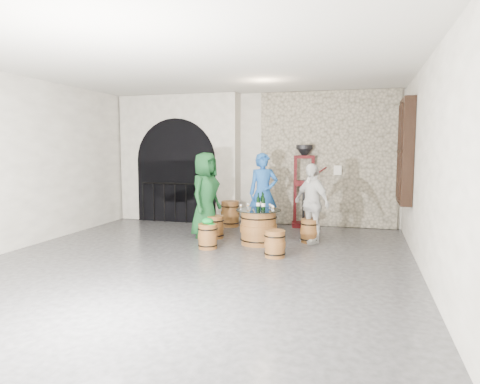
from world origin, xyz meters
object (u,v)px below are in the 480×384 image
(barrel_stool_near_left, at_px, (208,236))
(wine_bottle_left, at_px, (258,203))
(person_green, at_px, (205,195))
(person_white, at_px, (311,203))
(side_barrel, at_px, (230,214))
(barrel_stool_far, at_px, (263,223))
(person_blue, at_px, (263,193))
(barrel_stool_right, at_px, (309,231))
(corking_press, at_px, (304,179))
(wine_bottle_right, at_px, (262,202))
(barrel_stool_left, at_px, (215,227))
(barrel_stool_near_right, at_px, (275,244))
(barrel_table, at_px, (258,227))
(wine_bottle_center, at_px, (263,203))

(barrel_stool_near_left, bearing_deg, wine_bottle_left, 38.15)
(person_green, distance_m, person_white, 2.20)
(person_green, xyz_separation_m, side_barrel, (0.14, 1.30, -0.59))
(barrel_stool_far, xyz_separation_m, barrel_stool_near_left, (-0.68, -1.64, 0.00))
(person_blue, height_order, wine_bottle_left, person_blue)
(barrel_stool_far, relative_size, barrel_stool_right, 1.00)
(corking_press, bearing_deg, wine_bottle_right, -117.80)
(barrel_stool_left, height_order, barrel_stool_near_right, same)
(person_blue, xyz_separation_m, corking_press, (0.76, 0.98, 0.25))
(barrel_stool_far, height_order, person_white, person_white)
(person_green, bearing_deg, wine_bottle_right, -86.94)
(barrel_stool_right, relative_size, person_white, 0.30)
(wine_bottle_right, xyz_separation_m, side_barrel, (-1.12, 1.44, -0.51))
(barrel_table, relative_size, wine_bottle_right, 2.69)
(barrel_stool_far, distance_m, side_barrel, 1.14)
(barrel_stool_near_right, relative_size, side_barrel, 0.77)
(person_green, relative_size, wine_bottle_left, 5.48)
(barrel_stool_near_left, distance_m, person_white, 2.15)
(corking_press, bearing_deg, barrel_stool_far, -135.85)
(person_white, relative_size, wine_bottle_center, 4.84)
(side_barrel, xyz_separation_m, corking_press, (1.69, 0.43, 0.83))
(barrel_stool_near_left, xyz_separation_m, wine_bottle_right, (0.85, 0.83, 0.58))
(barrel_stool_near_right, distance_m, person_green, 2.24)
(barrel_stool_far, bearing_deg, wine_bottle_left, -82.31)
(person_green, relative_size, person_blue, 1.01)
(barrel_stool_far, xyz_separation_m, wine_bottle_center, (0.25, -1.04, 0.58))
(barrel_stool_right, bearing_deg, person_blue, 148.35)
(barrel_table, xyz_separation_m, person_blue, (-0.16, 1.10, 0.54))
(barrel_table, bearing_deg, barrel_stool_right, 24.39)
(barrel_stool_left, bearing_deg, person_white, 4.48)
(person_blue, relative_size, wine_bottle_right, 5.42)
(barrel_stool_near_right, bearing_deg, person_blue, 108.38)
(barrel_stool_far, xyz_separation_m, barrel_stool_near_right, (0.65, -1.92, 0.00))
(barrel_table, relative_size, person_blue, 0.50)
(barrel_stool_right, xyz_separation_m, wine_bottle_right, (-0.91, -0.22, 0.58))
(barrel_stool_right, relative_size, person_blue, 0.27)
(person_green, bearing_deg, barrel_stool_left, -96.41)
(barrel_stool_left, relative_size, person_green, 0.26)
(person_white, bearing_deg, barrel_stool_near_right, -67.40)
(wine_bottle_left, bearing_deg, corking_press, 73.54)
(barrel_stool_near_right, xyz_separation_m, person_blue, (-0.66, 2.00, 0.65))
(person_green, xyz_separation_m, wine_bottle_center, (1.33, -0.37, -0.08))
(person_green, distance_m, side_barrel, 1.43)
(barrel_stool_far, relative_size, person_green, 0.26)
(wine_bottle_right, bearing_deg, wine_bottle_left, -100.83)
(barrel_stool_right, height_order, person_green, person_green)
(barrel_stool_left, bearing_deg, barrel_stool_near_right, -38.33)
(person_blue, xyz_separation_m, wine_bottle_center, (0.26, -1.12, -0.07))
(barrel_table, distance_m, person_blue, 1.24)
(person_green, bearing_deg, wine_bottle_left, -95.74)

